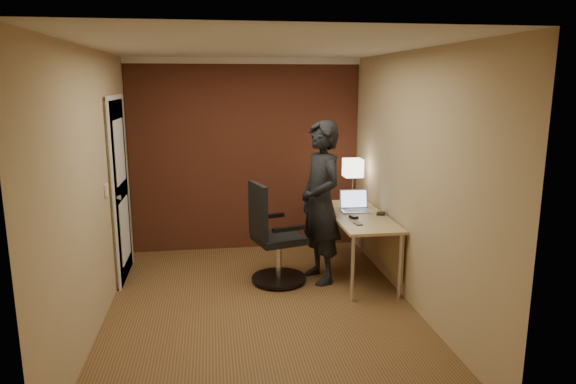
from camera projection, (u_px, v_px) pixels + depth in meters
The scene contains 9 objects.
room at pixel (226, 151), 6.26m from camera, with size 4.00×4.00×4.00m.
desk at pixel (364, 225), 5.84m from camera, with size 0.60×1.50×0.73m.
desk_lamp at pixel (353, 168), 6.36m from camera, with size 0.22×0.22×0.54m.
laptop at pixel (355, 205), 5.98m from camera, with size 0.34×0.27×0.23m.
mouse at pixel (354, 217), 5.63m from camera, with size 0.06×0.10×0.03m, color black.
phone at pixel (358, 224), 5.40m from camera, with size 0.06×0.12×0.01m, color black.
wallet at pixel (381, 214), 5.79m from camera, with size 0.09×0.11×0.02m, color black.
office_chair at pixel (273, 240), 5.63m from camera, with size 0.62×0.69×1.12m.
person at pixel (321, 203), 5.64m from camera, with size 0.66×0.43×1.80m, color black.
Camera 1 is at (-0.44, -4.73, 2.19)m, focal length 32.00 mm.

